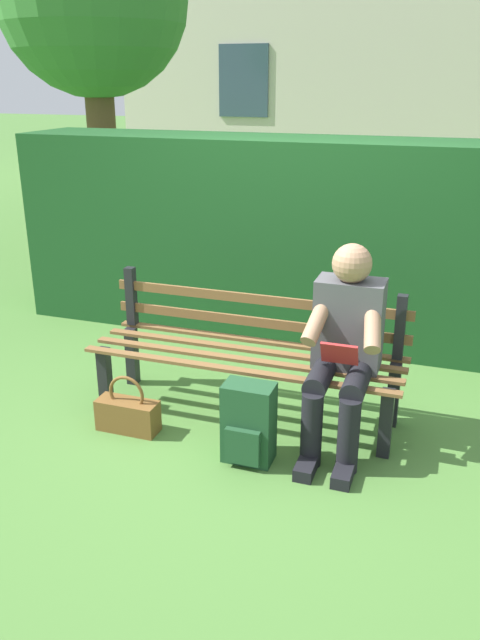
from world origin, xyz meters
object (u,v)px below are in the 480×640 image
object	(u,v)px
person_seated	(344,344)
handbag	(128,414)
backpack	(249,424)
park_bench	(249,351)
tree	(88,5)

from	to	relation	value
person_seated	handbag	xyz separation A→B (m)	(1.22, 0.30, -0.50)
person_seated	backpack	size ratio (longest dim) A/B	2.52
handbag	person_seated	bearing A→B (deg)	-166.10
park_bench	backpack	size ratio (longest dim) A/B	4.20
park_bench	handbag	size ratio (longest dim) A/B	5.15
tree	handbag	xyz separation A→B (m)	(-2.37, 3.82, -2.63)
person_seated	handbag	bearing A→B (deg)	13.90
tree	backpack	distance (m)	5.60
backpack	handbag	distance (m)	0.80
park_bench	person_seated	world-z (taller)	person_seated
person_seated	tree	size ratio (longest dim) A/B	0.30
backpack	handbag	xyz separation A→B (m)	(0.78, -0.07, -0.11)
backpack	person_seated	bearing A→B (deg)	-139.76
handbag	tree	bearing A→B (deg)	-58.26
handbag	park_bench	bearing A→B (deg)	-142.37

